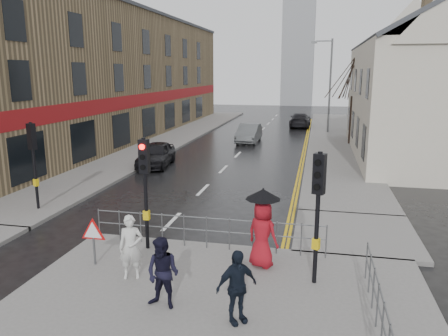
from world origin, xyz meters
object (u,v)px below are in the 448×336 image
at_px(car_parked, 156,154).
at_px(car_mid, 249,133).
at_px(pedestrian_a, 131,247).
at_px(pedestrian_with_umbrella, 262,226).
at_px(pedestrian_d, 237,287).
at_px(pedestrian_b, 163,273).

distance_m(car_parked, car_mid, 10.56).
distance_m(pedestrian_a, pedestrian_with_umbrella, 3.53).
relative_size(pedestrian_with_umbrella, car_mid, 0.51).
bearing_deg(pedestrian_a, car_mid, 73.57).
relative_size(pedestrian_a, pedestrian_d, 1.03).
relative_size(car_parked, car_mid, 0.96).
relative_size(pedestrian_b, pedestrian_with_umbrella, 0.75).
bearing_deg(car_parked, pedestrian_b, -74.43).
bearing_deg(car_mid, car_parked, -111.03).
height_order(pedestrian_b, car_mid, pedestrian_b).
height_order(pedestrian_a, car_parked, pedestrian_a).
height_order(pedestrian_b, pedestrian_with_umbrella, pedestrian_with_umbrella).
height_order(pedestrian_a, car_mid, pedestrian_a).
xyz_separation_m(pedestrian_a, pedestrian_d, (3.04, -1.46, -0.03)).
height_order(car_parked, car_mid, car_mid).
height_order(pedestrian_with_umbrella, car_parked, pedestrian_with_umbrella).
relative_size(pedestrian_d, car_parked, 0.40).
height_order(pedestrian_with_umbrella, car_mid, pedestrian_with_umbrella).
relative_size(pedestrian_a, car_parked, 0.41).
distance_m(pedestrian_a, car_parked, 14.46).
bearing_deg(car_mid, pedestrian_a, -87.75).
distance_m(pedestrian_with_umbrella, car_mid, 22.47).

